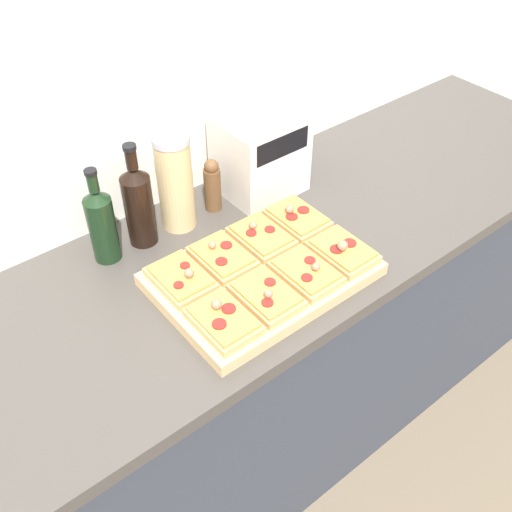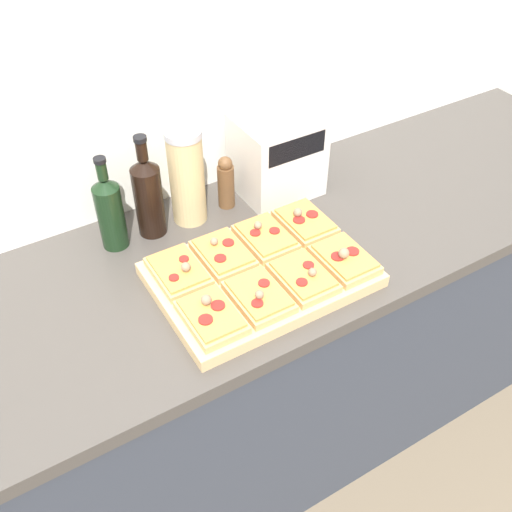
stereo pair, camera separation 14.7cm
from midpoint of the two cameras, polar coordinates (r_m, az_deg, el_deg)
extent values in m
cube|color=silver|center=(1.62, -5.65, 16.33)|extent=(6.00, 0.06, 2.50)
cube|color=#333842|center=(1.90, 0.90, -10.77)|extent=(2.60, 0.64, 0.87)
cube|color=#423D38|center=(1.56, 1.08, -0.57)|extent=(2.63, 0.67, 0.04)
cube|color=tan|center=(1.47, 3.45, -1.87)|extent=(0.51, 0.36, 0.03)
cube|color=tan|center=(1.44, -4.54, -1.69)|extent=(0.11, 0.16, 0.02)
cube|color=#D6843D|center=(1.43, -4.57, -1.28)|extent=(0.10, 0.15, 0.01)
cylinder|color=maroon|center=(1.40, -4.88, -2.20)|extent=(0.02, 0.02, 0.00)
cylinder|color=maroon|center=(1.45, -4.02, -0.41)|extent=(0.02, 0.02, 0.00)
sphere|color=#7F6B51|center=(1.41, -3.77, -1.17)|extent=(0.02, 0.02, 0.02)
cube|color=tan|center=(1.48, -0.32, -0.01)|extent=(0.11, 0.16, 0.02)
cube|color=#D6843D|center=(1.48, -0.32, 0.40)|extent=(0.10, 0.15, 0.01)
cylinder|color=maroon|center=(1.44, -0.53, -0.34)|extent=(0.03, 0.03, 0.00)
cylinder|color=maroon|center=(1.49, 0.15, 1.17)|extent=(0.03, 0.03, 0.00)
sphere|color=#7F6B51|center=(1.48, -1.19, 1.29)|extent=(0.02, 0.02, 0.02)
cube|color=tan|center=(1.54, 3.64, 1.57)|extent=(0.11, 0.16, 0.02)
cube|color=#D6843D|center=(1.53, 3.66, 1.97)|extent=(0.10, 0.15, 0.01)
cylinder|color=maroon|center=(1.52, 2.69, 2.11)|extent=(0.03, 0.03, 0.00)
cylinder|color=maroon|center=(1.53, 4.53, 2.31)|extent=(0.03, 0.03, 0.00)
sphere|color=#7F6B51|center=(1.53, 2.94, 2.84)|extent=(0.02, 0.02, 0.02)
cube|color=tan|center=(1.59, 7.34, 3.04)|extent=(0.11, 0.16, 0.02)
cube|color=#D6843D|center=(1.59, 7.38, 3.43)|extent=(0.10, 0.15, 0.01)
cylinder|color=maroon|center=(1.57, 6.80, 3.32)|extent=(0.03, 0.03, 0.00)
cylinder|color=maroon|center=(1.59, 8.01, 3.86)|extent=(0.03, 0.03, 0.00)
sphere|color=#7F6B51|center=(1.58, 6.67, 4.05)|extent=(0.02, 0.02, 0.02)
cube|color=tan|center=(1.33, -1.12, -6.03)|extent=(0.11, 0.16, 0.02)
cube|color=#D6843D|center=(1.32, -1.13, -5.62)|extent=(0.10, 0.15, 0.01)
cylinder|color=maroon|center=(1.30, -1.61, -6.23)|extent=(0.03, 0.03, 0.00)
cylinder|color=maroon|center=(1.33, -0.50, -4.88)|extent=(0.03, 0.03, 0.00)
sphere|color=#7F6B51|center=(1.33, -1.63, -4.35)|extent=(0.02, 0.02, 0.02)
cube|color=tan|center=(1.38, 3.32, -4.06)|extent=(0.11, 0.16, 0.02)
cube|color=#D6843D|center=(1.37, 3.35, -3.65)|extent=(0.10, 0.15, 0.01)
cylinder|color=maroon|center=(1.34, 3.27, -4.66)|extent=(0.03, 0.03, 0.00)
cylinder|color=maroon|center=(1.39, 3.80, -2.73)|extent=(0.03, 0.03, 0.00)
sphere|color=#7F6B51|center=(1.35, 3.46, -3.82)|extent=(0.02, 0.02, 0.02)
cube|color=tan|center=(1.44, 7.44, -2.22)|extent=(0.11, 0.16, 0.02)
cube|color=#D6843D|center=(1.43, 7.49, -1.81)|extent=(0.10, 0.15, 0.01)
cylinder|color=maroon|center=(1.40, 7.40, -2.62)|extent=(0.03, 0.03, 0.00)
cylinder|color=maroon|center=(1.44, 7.93, -0.99)|extent=(0.03, 0.03, 0.00)
sphere|color=#7F6B51|center=(1.41, 8.39, -1.66)|extent=(0.02, 0.02, 0.02)
cube|color=tan|center=(1.50, 11.22, -0.50)|extent=(0.11, 0.16, 0.02)
cube|color=#D6843D|center=(1.49, 11.29, -0.11)|extent=(0.10, 0.15, 0.01)
cylinder|color=maroon|center=(1.48, 10.63, -0.16)|extent=(0.03, 0.03, 0.00)
cylinder|color=maroon|center=(1.50, 11.97, 0.32)|extent=(0.03, 0.03, 0.00)
sphere|color=#7F6B51|center=(1.47, 11.21, 0.14)|extent=(0.03, 0.03, 0.03)
cylinder|color=black|center=(1.55, -11.04, 3.56)|extent=(0.07, 0.07, 0.18)
cone|color=black|center=(1.49, -11.55, 6.69)|extent=(0.07, 0.07, 0.03)
cylinder|color=black|center=(1.47, -11.74, 7.87)|extent=(0.03, 0.03, 0.05)
cylinder|color=black|center=(1.46, -11.90, 8.83)|extent=(0.03, 0.03, 0.01)
cylinder|color=black|center=(1.58, -7.54, 5.07)|extent=(0.08, 0.08, 0.20)
cone|color=black|center=(1.51, -7.92, 8.53)|extent=(0.08, 0.08, 0.03)
cylinder|color=black|center=(1.49, -8.07, 9.84)|extent=(0.03, 0.03, 0.05)
cylinder|color=black|center=(1.48, -8.19, 10.90)|extent=(0.03, 0.03, 0.01)
cylinder|color=tan|center=(1.60, -3.97, 7.20)|extent=(0.09, 0.09, 0.26)
cylinder|color=#B2B2B7|center=(1.52, -4.21, 11.48)|extent=(0.10, 0.10, 0.02)
cylinder|color=brown|center=(1.68, -0.36, 6.54)|extent=(0.05, 0.05, 0.13)
sphere|color=brown|center=(1.64, -0.37, 8.69)|extent=(0.04, 0.04, 0.04)
cube|color=beige|center=(1.72, 4.47, 9.48)|extent=(0.22, 0.20, 0.23)
cube|color=black|center=(1.62, 6.51, 10.08)|extent=(0.18, 0.01, 0.07)
cube|color=black|center=(1.78, 7.83, 10.83)|extent=(0.02, 0.02, 0.02)
camera|label=1|loc=(0.07, -87.13, 2.55)|focal=42.00mm
camera|label=2|loc=(0.07, 92.87, -2.55)|focal=42.00mm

